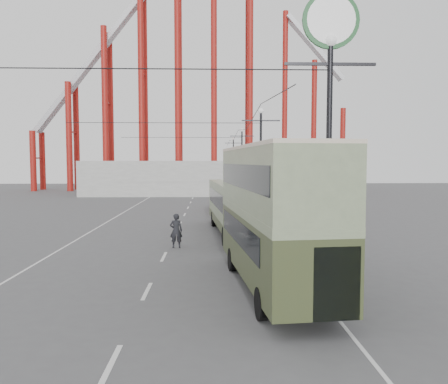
{
  "coord_description": "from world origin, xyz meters",
  "views": [
    {
      "loc": [
        1.43,
        -18.33,
        4.91
      ],
      "look_at": [
        2.27,
        9.02,
        3.0
      ],
      "focal_mm": 35.0,
      "sensor_mm": 36.0,
      "label": 1
    }
  ],
  "objects_px": {
    "single_decker_cream": "(237,196)",
    "pedestrian": "(176,231)",
    "lamp_post_near": "(330,77)",
    "single_decker_green": "(237,205)",
    "double_decker_bus": "(273,209)"
  },
  "relations": [
    {
      "from": "single_decker_green",
      "to": "single_decker_cream",
      "type": "distance_m",
      "value": 13.02
    },
    {
      "from": "lamp_post_near",
      "to": "pedestrian",
      "type": "relative_size",
      "value": 5.48
    },
    {
      "from": "pedestrian",
      "to": "lamp_post_near",
      "type": "bearing_deg",
      "value": 120.47
    },
    {
      "from": "double_decker_bus",
      "to": "single_decker_green",
      "type": "xyz_separation_m",
      "value": [
        -0.63,
        12.79,
        -1.14
      ]
    },
    {
      "from": "double_decker_bus",
      "to": "single_decker_cream",
      "type": "bearing_deg",
      "value": 84.06
    },
    {
      "from": "single_decker_green",
      "to": "single_decker_cream",
      "type": "relative_size",
      "value": 1.35
    },
    {
      "from": "single_decker_green",
      "to": "double_decker_bus",
      "type": "bearing_deg",
      "value": -91.72
    },
    {
      "from": "lamp_post_near",
      "to": "double_decker_bus",
      "type": "height_order",
      "value": "lamp_post_near"
    },
    {
      "from": "double_decker_bus",
      "to": "single_decker_green",
      "type": "bearing_deg",
      "value": 87.16
    },
    {
      "from": "double_decker_bus",
      "to": "single_decker_green",
      "type": "relative_size",
      "value": 0.84
    },
    {
      "from": "lamp_post_near",
      "to": "pedestrian",
      "type": "xyz_separation_m",
      "value": [
        -6.15,
        9.35,
        -6.88
      ]
    },
    {
      "from": "single_decker_cream",
      "to": "double_decker_bus",
      "type": "bearing_deg",
      "value": -93.87
    },
    {
      "from": "single_decker_cream",
      "to": "pedestrian",
      "type": "bearing_deg",
      "value": -107.89
    },
    {
      "from": "double_decker_bus",
      "to": "lamp_post_near",
      "type": "bearing_deg",
      "value": -40.74
    },
    {
      "from": "single_decker_green",
      "to": "pedestrian",
      "type": "distance_m",
      "value": 6.07
    }
  ]
}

